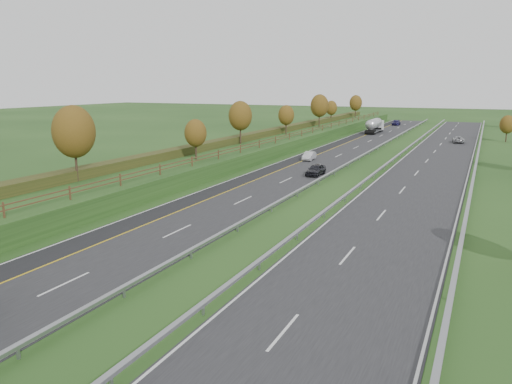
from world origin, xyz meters
TOP-DOWN VIEW (x-y plane):
  - ground at (8.00, 55.00)m, footprint 400.00×400.00m
  - near_carriageway at (0.00, 60.00)m, footprint 10.50×200.00m
  - far_carriageway at (16.50, 60.00)m, footprint 10.50×200.00m
  - hard_shoulder at (-3.75, 60.00)m, footprint 3.00×200.00m
  - lane_markings at (6.40, 59.88)m, footprint 26.75×200.00m
  - embankment_left at (-13.00, 60.00)m, footprint 12.00×200.00m
  - hedge_left at (-15.00, 60.00)m, footprint 2.20×180.00m
  - fence_left at (-8.50, 59.59)m, footprint 0.12×189.06m
  - median_barrier_near at (5.70, 60.00)m, footprint 0.32×200.00m
  - median_barrier_far at (10.80, 60.00)m, footprint 0.32×200.00m
  - outer_barrier_far at (22.30, 60.00)m, footprint 0.32×200.00m
  - trees_left at (-12.64, 56.63)m, footprint 6.64×164.30m
  - road_tanker at (-1.60, 113.12)m, footprint 2.40×11.22m
  - car_dark_near at (3.51, 51.85)m, footprint 1.83×4.31m
  - car_silver_mid at (-1.60, 64.19)m, footprint 1.65×4.03m
  - car_small_far at (-0.70, 139.10)m, footprint 2.12×4.98m
  - car_oncoming at (18.21, 99.21)m, footprint 2.60×4.84m

SIDE VIEW (x-z plane):
  - ground at x=8.00m, z-range 0.00..0.00m
  - near_carriageway at x=0.00m, z-range 0.00..0.04m
  - far_carriageway at x=16.50m, z-range 0.00..0.04m
  - hard_shoulder at x=-3.75m, z-range 0.00..0.04m
  - lane_markings at x=6.40m, z-range 0.04..0.05m
  - median_barrier_near at x=5.70m, z-range 0.26..0.97m
  - median_barrier_far at x=10.80m, z-range 0.26..0.97m
  - outer_barrier_far at x=22.30m, z-range 0.26..0.97m
  - car_oncoming at x=18.21m, z-range 0.04..1.33m
  - car_silver_mid at x=-1.60m, z-range 0.04..1.34m
  - car_small_far at x=-0.70m, z-range 0.04..1.47m
  - car_dark_near at x=3.51m, z-range 0.04..1.49m
  - embankment_left at x=-13.00m, z-range 0.00..2.00m
  - road_tanker at x=-1.60m, z-range 0.13..3.59m
  - hedge_left at x=-15.00m, z-range 2.00..3.10m
  - fence_left at x=-8.50m, z-range 2.13..3.33m
  - trees_left at x=-12.64m, z-range 2.53..10.20m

